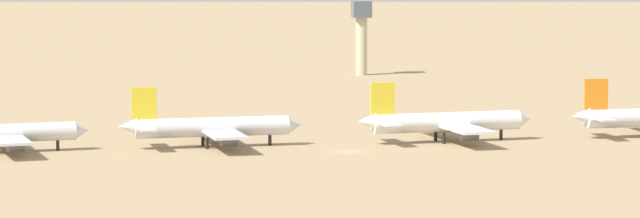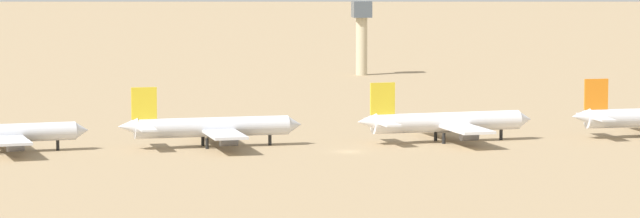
# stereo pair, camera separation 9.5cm
# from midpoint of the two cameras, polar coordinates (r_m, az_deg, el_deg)

# --- Properties ---
(ground) EXTENTS (4000.00, 4000.00, 0.00)m
(ground) POSITION_cam_midpoint_polar(r_m,az_deg,el_deg) (304.39, 0.99, -1.46)
(ground) COLOR #9E8460
(parked_jet_yellow_3) EXTENTS (34.63, 29.30, 11.43)m
(parked_jet_yellow_3) POSITION_cam_midpoint_polar(r_m,az_deg,el_deg) (310.69, -3.74, -0.62)
(parked_jet_yellow_3) COLOR silver
(parked_jet_yellow_3) RESTS_ON ground
(parked_jet_yellow_4) EXTENTS (35.27, 29.99, 11.66)m
(parked_jet_yellow_4) POSITION_cam_midpoint_polar(r_m,az_deg,el_deg) (318.61, 4.27, -0.45)
(parked_jet_yellow_4) COLOR white
(parked_jet_yellow_4) RESTS_ON ground
(control_tower) EXTENTS (5.20, 5.20, 20.82)m
(control_tower) POSITION_cam_midpoint_polar(r_m,az_deg,el_deg) (471.00, 1.43, 2.68)
(control_tower) COLOR #C6B793
(control_tower) RESTS_ON ground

